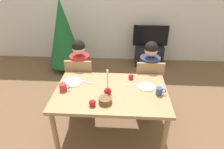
# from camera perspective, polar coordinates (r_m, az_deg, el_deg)

# --- Properties ---
(ground_plane) EXTENTS (7.68, 7.68, 0.00)m
(ground_plane) POSITION_cam_1_polar(r_m,az_deg,el_deg) (2.92, -0.24, -17.03)
(ground_plane) COLOR brown
(back_wall) EXTENTS (6.40, 0.10, 2.60)m
(back_wall) POSITION_cam_1_polar(r_m,az_deg,el_deg) (4.67, 1.86, 19.55)
(back_wall) COLOR beige
(back_wall) RESTS_ON ground
(dining_table) EXTENTS (1.40, 0.90, 0.75)m
(dining_table) POSITION_cam_1_polar(r_m,az_deg,el_deg) (2.47, -0.28, -6.39)
(dining_table) COLOR #99754C
(dining_table) RESTS_ON ground
(chair_left) EXTENTS (0.40, 0.40, 0.90)m
(chair_left) POSITION_cam_1_polar(r_m,az_deg,el_deg) (3.13, -9.05, -1.72)
(chair_left) COLOR #99754C
(chair_left) RESTS_ON ground
(chair_right) EXTENTS (0.40, 0.40, 0.90)m
(chair_right) POSITION_cam_1_polar(r_m,az_deg,el_deg) (3.09, 10.52, -2.32)
(chair_right) COLOR #99754C
(chair_right) RESTS_ON ground
(person_left_child) EXTENTS (0.30, 0.30, 1.17)m
(person_left_child) POSITION_cam_1_polar(r_m,az_deg,el_deg) (3.13, -9.02, -0.51)
(person_left_child) COLOR #33384C
(person_left_child) RESTS_ON ground
(person_right_child) EXTENTS (0.30, 0.30, 1.17)m
(person_right_child) POSITION_cam_1_polar(r_m,az_deg,el_deg) (3.09, 10.55, -1.09)
(person_right_child) COLOR #33384C
(person_right_child) RESTS_ON ground
(tv_stand) EXTENTS (0.64, 0.40, 0.48)m
(tv_stand) POSITION_cam_1_polar(r_m,az_deg,el_deg) (4.73, 10.71, 5.72)
(tv_stand) COLOR black
(tv_stand) RESTS_ON ground
(tv) EXTENTS (0.79, 0.05, 0.46)m
(tv) POSITION_cam_1_polar(r_m,az_deg,el_deg) (4.56, 11.26, 11.11)
(tv) COLOR black
(tv) RESTS_ON tv_stand
(christmas_tree) EXTENTS (0.73, 0.73, 1.64)m
(christmas_tree) POSITION_cam_1_polar(r_m,az_deg,el_deg) (4.33, -14.15, 11.70)
(christmas_tree) COLOR brown
(christmas_tree) RESTS_ON ground
(candle_centerpiece) EXTENTS (0.09, 0.09, 0.33)m
(candle_centerpiece) POSITION_cam_1_polar(r_m,az_deg,el_deg) (2.33, -1.28, -4.43)
(candle_centerpiece) COLOR red
(candle_centerpiece) RESTS_ON dining_table
(plate_left) EXTENTS (0.24, 0.24, 0.01)m
(plate_left) POSITION_cam_1_polar(r_m,az_deg,el_deg) (2.63, -11.44, -2.25)
(plate_left) COLOR white
(plate_left) RESTS_ON dining_table
(plate_right) EXTENTS (0.21, 0.21, 0.01)m
(plate_right) POSITION_cam_1_polar(r_m,az_deg,el_deg) (2.53, 10.08, -3.53)
(plate_right) COLOR white
(plate_right) RESTS_ON dining_table
(mug_left) EXTENTS (0.13, 0.09, 0.09)m
(mug_left) POSITION_cam_1_polar(r_m,az_deg,el_deg) (2.48, -14.10, -3.61)
(mug_left) COLOR #B72D2D
(mug_left) RESTS_ON dining_table
(mug_right) EXTENTS (0.12, 0.08, 0.09)m
(mug_right) POSITION_cam_1_polar(r_m,az_deg,el_deg) (2.40, 13.76, -4.77)
(mug_right) COLOR #33477F
(mug_right) RESTS_ON dining_table
(fork_left) EXTENTS (0.18, 0.06, 0.01)m
(fork_left) POSITION_cam_1_polar(r_m,az_deg,el_deg) (2.61, -7.82, -2.24)
(fork_left) COLOR silver
(fork_left) RESTS_ON dining_table
(fork_right) EXTENTS (0.18, 0.03, 0.01)m
(fork_right) POSITION_cam_1_polar(r_m,az_deg,el_deg) (2.54, 5.98, -3.16)
(fork_right) COLOR silver
(fork_right) RESTS_ON dining_table
(bowl_walnuts) EXTENTS (0.15, 0.15, 0.07)m
(bowl_walnuts) POSITION_cam_1_polar(r_m,az_deg,el_deg) (2.22, -1.99, -7.58)
(bowl_walnuts) COLOR brown
(bowl_walnuts) RESTS_ON dining_table
(apple_near_candle) EXTENTS (0.07, 0.07, 0.07)m
(apple_near_candle) POSITION_cam_1_polar(r_m,az_deg,el_deg) (2.66, 5.57, -0.64)
(apple_near_candle) COLOR #B31722
(apple_near_candle) RESTS_ON dining_table
(apple_by_left_plate) EXTENTS (0.08, 0.08, 0.08)m
(apple_by_left_plate) POSITION_cam_1_polar(r_m,az_deg,el_deg) (2.18, -5.78, -8.28)
(apple_by_left_plate) COLOR red
(apple_by_left_plate) RESTS_ON dining_table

